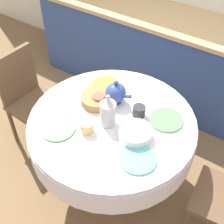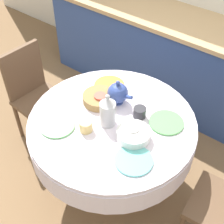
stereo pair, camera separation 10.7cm
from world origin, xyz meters
name	(u,v)px [view 1 (the left image)]	position (x,y,z in m)	size (l,w,h in m)	color
ground_plane	(112,183)	(0.00, 0.00, 0.00)	(12.00, 12.00, 0.00)	brown
kitchen_counter	(184,65)	(0.00, 1.30, 0.47)	(3.24, 0.64, 0.93)	#2D4784
dining_table	(112,133)	(0.00, 0.00, 0.64)	(1.17, 1.17, 0.77)	olive
chair_right	(28,96)	(-0.93, 0.06, 0.50)	(0.43, 0.43, 0.91)	brown
plate_near_left	(58,128)	(-0.26, -0.27, 0.78)	(0.24, 0.24, 0.01)	#5BA85B
cup_near_left	(87,127)	(-0.08, -0.18, 0.81)	(0.09, 0.09, 0.08)	#DBB766
plate_near_right	(138,159)	(0.32, -0.19, 0.78)	(0.24, 0.24, 0.01)	#60BCB7
cup_near_right	(134,131)	(0.19, -0.03, 0.81)	(0.09, 0.09, 0.08)	white
plate_far_left	(106,86)	(-0.24, 0.28, 0.78)	(0.24, 0.24, 0.01)	orange
cup_far_left	(99,100)	(-0.17, 0.09, 0.81)	(0.09, 0.09, 0.08)	#CC4C3D
plate_far_right	(166,120)	(0.31, 0.21, 0.78)	(0.24, 0.24, 0.01)	#5BA85B
cup_far_right	(139,111)	(0.13, 0.15, 0.81)	(0.09, 0.09, 0.08)	#28282D
coffee_carafe	(108,112)	(-0.01, -0.04, 0.88)	(0.11, 0.11, 0.25)	#B2B2B7
teapot	(116,93)	(-0.08, 0.17, 0.86)	(0.21, 0.15, 0.19)	#33478E
bread_basket	(97,99)	(-0.19, 0.10, 0.80)	(0.24, 0.24, 0.06)	olive
fruit_bowl	(135,134)	(0.21, -0.04, 0.80)	(0.22, 0.22, 0.07)	silver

